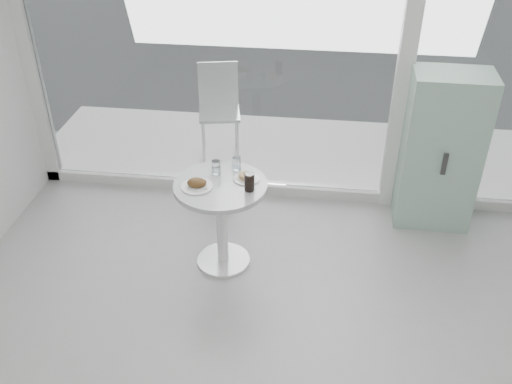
# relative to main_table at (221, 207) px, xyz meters

# --- Properties ---
(room_shell) EXTENTS (6.00, 6.00, 6.00)m
(room_shell) POSITION_rel_main_table_xyz_m (0.50, -2.46, 1.36)
(room_shell) COLOR white
(room_shell) RESTS_ON ground
(storefront) EXTENTS (5.00, 0.14, 3.00)m
(storefront) POSITION_rel_main_table_xyz_m (0.57, 1.10, 1.16)
(storefront) COLOR silver
(storefront) RESTS_ON ground
(main_table) EXTENTS (0.72, 0.72, 0.77)m
(main_table) POSITION_rel_main_table_xyz_m (0.00, 0.00, 0.00)
(main_table) COLOR white
(main_table) RESTS_ON ground
(patio_deck) EXTENTS (5.60, 1.60, 0.05)m
(patio_deck) POSITION_rel_main_table_xyz_m (0.50, 1.90, -0.53)
(patio_deck) COLOR silver
(patio_deck) RESTS_ON ground
(mint_cabinet) EXTENTS (0.66, 0.46, 1.41)m
(mint_cabinet) POSITION_rel_main_table_xyz_m (1.77, 0.86, 0.15)
(mint_cabinet) COLOR #83A795
(mint_cabinet) RESTS_ON ground
(patio_chair) EXTENTS (0.49, 0.49, 0.96)m
(patio_chair) POSITION_rel_main_table_xyz_m (-0.34, 1.80, 0.05)
(patio_chair) COLOR white
(patio_chair) RESTS_ON patio_deck
(plate_fritter) EXTENTS (0.24, 0.24, 0.07)m
(plate_fritter) POSITION_rel_main_table_xyz_m (-0.16, -0.07, 0.25)
(plate_fritter) COLOR white
(plate_fritter) RESTS_ON main_table
(plate_donut) EXTENTS (0.20, 0.20, 0.05)m
(plate_donut) POSITION_rel_main_table_xyz_m (0.19, 0.09, 0.24)
(plate_donut) COLOR white
(plate_donut) RESTS_ON main_table
(water_tumbler_a) EXTENTS (0.07, 0.07, 0.11)m
(water_tumbler_a) POSITION_rel_main_table_xyz_m (-0.06, 0.14, 0.27)
(water_tumbler_a) COLOR white
(water_tumbler_a) RESTS_ON main_table
(water_tumbler_b) EXTENTS (0.07, 0.07, 0.11)m
(water_tumbler_b) POSITION_rel_main_table_xyz_m (0.09, 0.23, 0.27)
(water_tumbler_b) COLOR white
(water_tumbler_b) RESTS_ON main_table
(cola_glass) EXTENTS (0.08, 0.08, 0.15)m
(cola_glass) POSITION_rel_main_table_xyz_m (0.23, -0.06, 0.29)
(cola_glass) COLOR white
(cola_glass) RESTS_ON main_table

